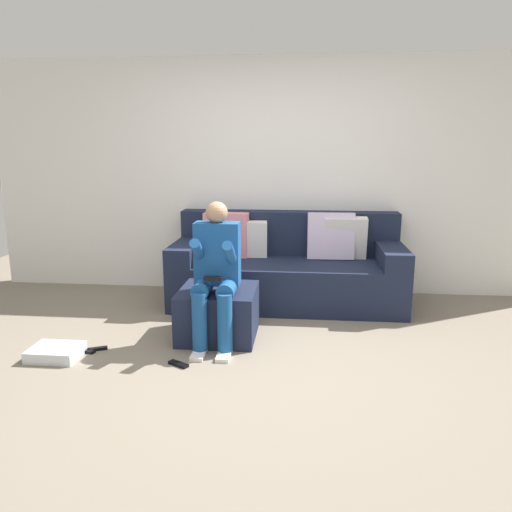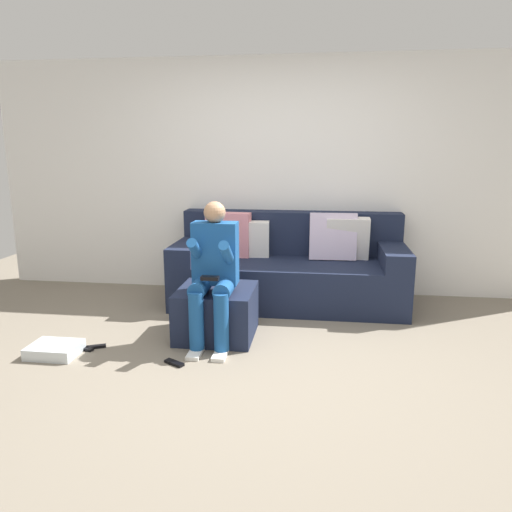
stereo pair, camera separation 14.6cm
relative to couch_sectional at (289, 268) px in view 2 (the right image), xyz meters
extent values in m
plane|color=slate|center=(-0.16, -1.65, -0.36)|extent=(8.16, 8.16, 0.00)
cube|color=white|center=(-0.16, 0.45, 0.90)|extent=(6.28, 0.10, 2.50)
cube|color=#192138|center=(0.00, -0.07, -0.13)|extent=(2.30, 0.95, 0.45)
cube|color=#192138|center=(0.00, 0.28, 0.32)|extent=(2.30, 0.24, 0.46)
cube|color=#192138|center=(-1.02, -0.07, 0.18)|extent=(0.26, 0.95, 0.18)
cube|color=#192138|center=(1.02, -0.07, 0.18)|extent=(0.26, 0.95, 0.18)
cube|color=pink|center=(-0.65, 0.08, 0.32)|extent=(0.47, 0.19, 0.46)
cube|color=white|center=(-0.40, 0.08, 0.28)|extent=(0.38, 0.19, 0.38)
cube|color=white|center=(0.59, 0.09, 0.31)|extent=(0.43, 0.18, 0.44)
cube|color=silver|center=(0.44, 0.08, 0.33)|extent=(0.48, 0.21, 0.48)
cube|color=#192138|center=(-0.54, -1.04, -0.15)|extent=(0.63, 0.62, 0.42)
cube|color=#194C8C|center=(-0.53, -1.11, 0.38)|extent=(0.36, 0.18, 0.50)
sphere|color=tan|center=(-0.53, -1.11, 0.71)|extent=(0.17, 0.17, 0.17)
cylinder|color=#194C8C|center=(-0.62, -1.25, 0.13)|extent=(0.14, 0.28, 0.14)
cylinder|color=#194C8C|center=(-0.62, -1.39, -0.10)|extent=(0.12, 0.12, 0.46)
cube|color=white|center=(-0.62, -1.45, -0.34)|extent=(0.10, 0.22, 0.03)
cylinder|color=#194C8C|center=(-0.65, -1.23, 0.42)|extent=(0.08, 0.31, 0.25)
cylinder|color=#194C8C|center=(-0.43, -1.25, 0.13)|extent=(0.14, 0.28, 0.14)
cylinder|color=#194C8C|center=(-0.43, -1.39, -0.10)|extent=(0.12, 0.12, 0.46)
cube|color=white|center=(-0.43, -1.45, -0.34)|extent=(0.10, 0.22, 0.03)
cylinder|color=#194C8C|center=(-0.40, -1.25, 0.40)|extent=(0.08, 0.37, 0.29)
cube|color=black|center=(-0.53, -1.32, 0.23)|extent=(0.14, 0.06, 0.03)
cube|color=silver|center=(-1.70, -1.59, -0.31)|extent=(0.37, 0.30, 0.09)
cube|color=black|center=(-0.74, -1.63, -0.35)|extent=(0.17, 0.13, 0.02)
cube|color=black|center=(-1.45, -1.42, -0.35)|extent=(0.16, 0.10, 0.02)
cube|color=black|center=(-1.52, -1.47, -0.35)|extent=(0.15, 0.09, 0.02)
camera|label=1|loc=(0.16, -4.88, 1.21)|focal=34.15mm
camera|label=2|loc=(0.30, -4.86, 1.21)|focal=34.15mm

